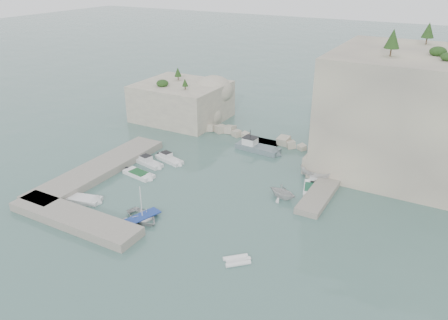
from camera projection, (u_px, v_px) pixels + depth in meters
The scene contains 21 objects.
ground at pixel (202, 197), 57.31m from camera, with size 400.00×400.00×0.00m, color #4A7069.
cliff_east at pixel (424, 114), 61.87m from camera, with size 26.00×22.00×17.00m, color beige.
cliff_terrace at pixel (339, 159), 65.34m from camera, with size 8.00×10.00×2.50m, color beige.
outcrop_west at pixel (182, 101), 84.58m from camera, with size 16.00×14.00×7.00m, color beige.
quay_west at pixel (99, 169), 63.81m from camera, with size 5.00×24.00×1.10m, color #9E9689.
quay_south at pixel (74, 218), 51.58m from camera, with size 18.00×4.00×1.10m, color #9E9689.
ledge_east at pixel (325, 187), 59.11m from camera, with size 3.00×16.00×0.80m, color #9E9689.
breakwater at pixel (264, 137), 74.94m from camera, with size 28.00×3.00×1.40m, color beige.
motorboat_e at pixel (84, 201), 56.38m from camera, with size 4.86×1.99×0.70m, color silver, non-canonical shape.
motorboat_c at pixel (139, 176), 63.05m from camera, with size 5.35×1.95×0.70m, color white, non-canonical shape.
motorboat_a at pixel (169, 161), 67.65m from camera, with size 5.53×1.64×1.40m, color silver, non-canonical shape.
motorboat_b at pixel (149, 165), 66.48m from camera, with size 5.25×1.72×1.40m, color silver, non-canonical shape.
rowboat at pixel (143, 220), 52.34m from camera, with size 3.52×4.93×1.02m, color silver.
inflatable_dinghy at pixel (237, 262), 45.00m from camera, with size 2.89×1.40×0.44m, color white, non-canonical shape.
tender_east_a at pixel (282, 198), 57.21m from camera, with size 3.30×3.82×2.01m, color silver.
tender_east_b at pixel (310, 191), 58.95m from camera, with size 5.01×1.71×0.70m, color white, non-canonical shape.
tender_east_c at pixel (316, 184), 60.71m from camera, with size 5.08×1.64×0.70m, color white, non-canonical shape.
tender_east_d at pixel (315, 178), 62.32m from camera, with size 1.82×4.85×1.87m, color silver.
work_boat at pixel (258, 151), 71.38m from camera, with size 8.12×2.40×2.20m, color slate, non-canonical shape.
rowboat_mast at pixel (141, 201), 51.25m from camera, with size 0.10×0.10×4.20m, color white.
vegetation at pixel (398, 42), 61.36m from camera, with size 53.48×13.88×13.40m.
Camera 1 is at (26.93, -42.34, 28.27)m, focal length 35.00 mm.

